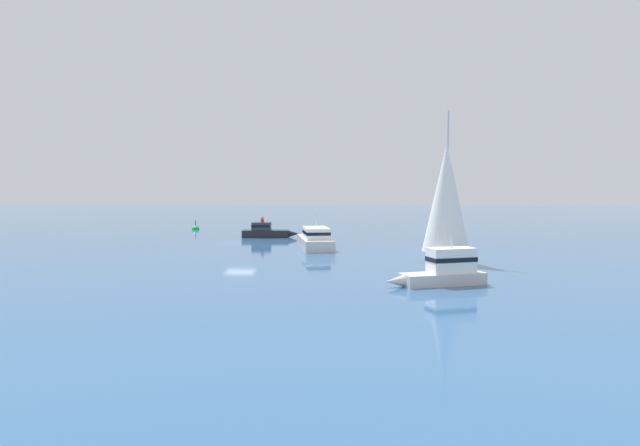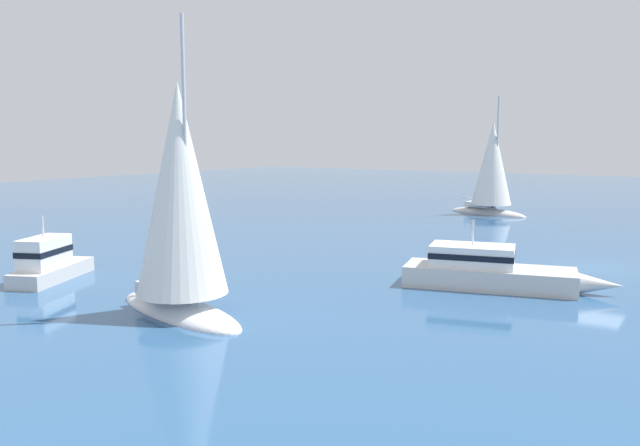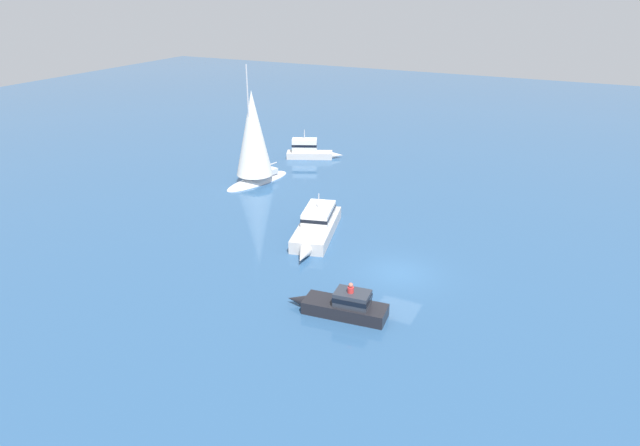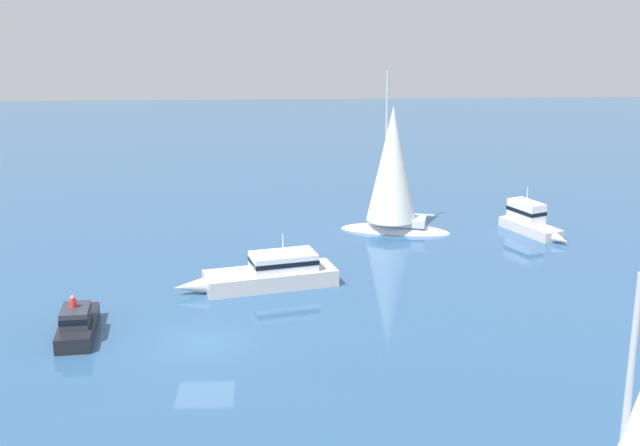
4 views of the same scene
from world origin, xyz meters
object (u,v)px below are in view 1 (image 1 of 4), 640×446
object	(u,v)px
motor_cruiser	(266,231)
channel_buoy	(196,229)
ketch	(446,208)
launch	(445,270)
motor_cruiser_1	(315,239)

from	to	relation	value
motor_cruiser	channel_buoy	world-z (taller)	motor_cruiser
ketch	launch	distance (m)	9.01
motor_cruiser	channel_buoy	xyz separation A→B (m)	(9.55, -7.93, -0.57)
motor_cruiser	ketch	world-z (taller)	ketch
motor_cruiser_1	launch	size ratio (longest dim) A/B	1.55
motor_cruiser	channel_buoy	size ratio (longest dim) A/B	3.91
motor_cruiser_1	launch	distance (m)	18.36
motor_cruiser	launch	xyz separation A→B (m)	(-14.58, 24.53, 0.22)
motor_cruiser_1	ketch	distance (m)	12.57
motor_cruiser	motor_cruiser_1	bearing A→B (deg)	-61.58
motor_cruiser	channel_buoy	bearing A→B (deg)	134.53
motor_cruiser	motor_cruiser_1	size ratio (longest dim) A/B	0.65
channel_buoy	motor_cruiser_1	bearing A→B (deg)	133.04
launch	channel_buoy	distance (m)	40.46
launch	motor_cruiser_1	bearing A→B (deg)	-85.13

